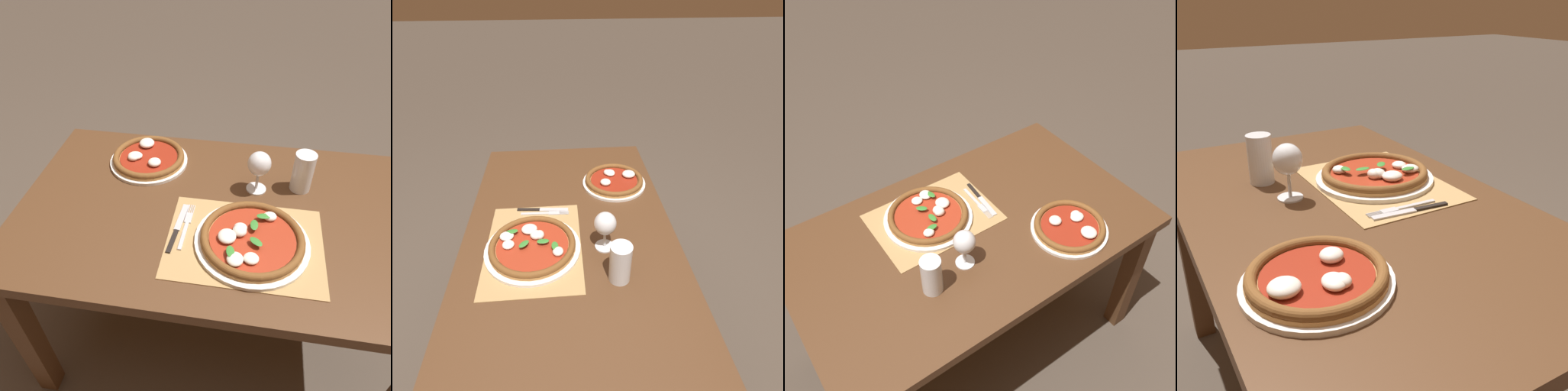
% 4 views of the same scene
% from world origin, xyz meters
% --- Properties ---
extents(ground_plane, '(24.00, 24.00, 0.00)m').
position_xyz_m(ground_plane, '(0.00, 0.00, 0.00)').
color(ground_plane, '#473D33').
extents(dining_table, '(1.38, 0.82, 0.74)m').
position_xyz_m(dining_table, '(0.00, 0.00, 0.63)').
color(dining_table, '#4C301C').
rests_on(dining_table, ground).
extents(paper_placemat, '(0.47, 0.35, 0.00)m').
position_xyz_m(paper_placemat, '(0.08, -0.14, 0.74)').
color(paper_placemat, '#A88451').
rests_on(paper_placemat, dining_table).
extents(pizza_near, '(0.35, 0.35, 0.05)m').
position_xyz_m(pizza_near, '(0.10, -0.14, 0.76)').
color(pizza_near, silver).
rests_on(pizza_near, paper_placemat).
extents(pizza_far, '(0.30, 0.30, 0.05)m').
position_xyz_m(pizza_far, '(-0.31, 0.22, 0.76)').
color(pizza_far, silver).
rests_on(pizza_far, dining_table).
extents(wine_glass, '(0.08, 0.08, 0.16)m').
position_xyz_m(wine_glass, '(0.11, 0.12, 0.85)').
color(wine_glass, silver).
rests_on(wine_glass, dining_table).
extents(pint_glass, '(0.07, 0.07, 0.15)m').
position_xyz_m(pint_glass, '(0.26, 0.15, 0.81)').
color(pint_glass, silver).
rests_on(pint_glass, dining_table).
extents(fork, '(0.02, 0.20, 0.00)m').
position_xyz_m(fork, '(-0.11, -0.10, 0.75)').
color(fork, '#B7B7BC').
rests_on(fork, paper_placemat).
extents(knife, '(0.04, 0.22, 0.01)m').
position_xyz_m(knife, '(-0.13, -0.11, 0.75)').
color(knife, black).
rests_on(knife, paper_placemat).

